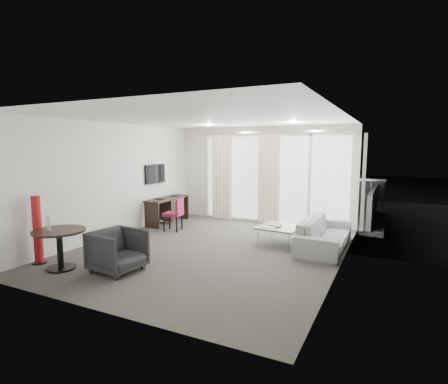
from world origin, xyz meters
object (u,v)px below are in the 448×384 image
at_px(round_table, 60,249).
at_px(red_lamp, 37,230).
at_px(sofa, 325,233).
at_px(coffee_table, 280,235).
at_px(rattan_chair_b, 342,202).
at_px(desk_chair, 173,214).
at_px(rattan_chair_a, 315,201).
at_px(desk, 168,210).
at_px(tub_armchair, 118,251).

xyz_separation_m(round_table, red_lamp, (-0.59, 0.03, 0.27)).
bearing_deg(round_table, sofa, 40.59).
bearing_deg(sofa, coffee_table, 95.83).
distance_m(red_lamp, rattan_chair_b, 8.18).
height_order(desk_chair, rattan_chair_b, rattan_chair_b).
bearing_deg(desk_chair, rattan_chair_a, 44.35).
distance_m(sofa, rattan_chair_b, 3.82).
xyz_separation_m(desk, rattan_chair_a, (3.29, 3.24, 0.03)).
height_order(round_table, tub_armchair, tub_armchair).
bearing_deg(desk_chair, tub_armchair, -85.04).
relative_size(sofa, rattan_chair_a, 2.73).
xyz_separation_m(round_table, coffee_table, (2.87, 3.15, -0.15)).
height_order(desk_chair, round_table, desk_chair).
relative_size(desk, rattan_chair_a, 1.95).
relative_size(desk_chair, rattan_chair_a, 1.06).
xyz_separation_m(tub_armchair, coffee_table, (1.92, 2.81, -0.16)).
bearing_deg(tub_armchair, coffee_table, -29.11).
height_order(round_table, rattan_chair_a, rattan_chair_a).
height_order(round_table, rattan_chair_b, rattan_chair_b).
height_order(desk, sofa, desk).
xyz_separation_m(coffee_table, sofa, (0.92, 0.09, 0.11)).
distance_m(rattan_chair_a, rattan_chair_b, 0.79).
bearing_deg(coffee_table, red_lamp, -138.01).
relative_size(round_table, rattan_chair_a, 1.11).
height_order(coffee_table, sofa, sofa).
bearing_deg(desk_chair, desk, 121.92).
xyz_separation_m(desk_chair, red_lamp, (-0.73, -3.10, 0.20)).
xyz_separation_m(red_lamp, coffee_table, (3.46, 3.12, -0.41)).
xyz_separation_m(round_table, sofa, (3.79, 3.24, -0.03)).
bearing_deg(coffee_table, rattan_chair_a, 90.93).
xyz_separation_m(sofa, rattan_chair_b, (-0.19, 3.81, 0.11)).
bearing_deg(desk, rattan_chair_a, 44.63).
relative_size(round_table, sofa, 0.41).
height_order(sofa, rattan_chair_b, rattan_chair_b).
xyz_separation_m(tub_armchair, rattan_chair_a, (1.85, 6.70, 0.03)).
relative_size(red_lamp, rattan_chair_b, 1.46).
bearing_deg(tub_armchair, sofa, -39.10).
bearing_deg(red_lamp, desk, 88.26).
distance_m(tub_armchair, sofa, 4.06).
distance_m(red_lamp, tub_armchair, 1.60).
bearing_deg(desk, desk_chair, -46.78).
bearing_deg(desk, round_table, -82.79).
bearing_deg(tub_armchair, desk, 27.73).
distance_m(sofa, rattan_chair_a, 3.92).
bearing_deg(tub_armchair, rattan_chair_b, -16.30).
relative_size(red_lamp, tub_armchair, 1.57).
height_order(red_lamp, rattan_chair_b, red_lamp).
height_order(tub_armchair, rattan_chair_b, rattan_chair_b).
bearing_deg(rattan_chair_b, sofa, -85.93).
distance_m(desk, coffee_table, 3.41).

